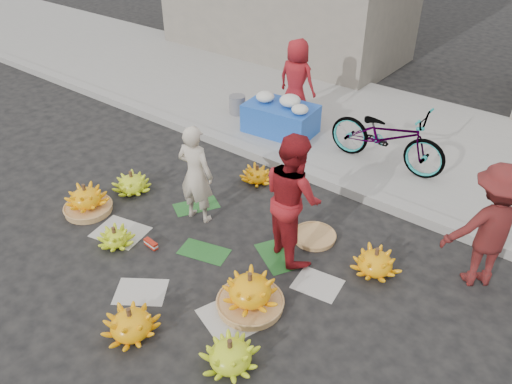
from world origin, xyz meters
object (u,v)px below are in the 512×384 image
Objects in this scene: vendor_cream at (196,174)px; banana_bunch_0 at (86,200)px; bicycle at (387,136)px; flower_table at (281,117)px; banana_bunch_4 at (250,292)px.

banana_bunch_0 is at bearing 23.66° from vendor_cream.
flower_table is at bearing 91.31° from bicycle.
bicycle is at bearing -126.84° from vendor_cream.
bicycle reaches higher than banana_bunch_4.
flower_table is (0.87, 3.62, 0.22)m from banana_bunch_0.
banana_bunch_4 is 0.46× the size of bicycle.
flower_table is (-2.17, 3.65, 0.20)m from banana_bunch_4.
vendor_cream reaches higher than banana_bunch_0.
bicycle is at bearing 92.33° from banana_bunch_4.
flower_table is (-0.51, 2.74, -0.31)m from vendor_cream.
banana_bunch_0 is at bearing 141.27° from bicycle.
banana_bunch_0 is 3.73m from flower_table.
vendor_cream is at bearing 151.40° from banana_bunch_4.
flower_table reaches higher than banana_bunch_0.
bicycle is at bearing -3.59° from flower_table.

